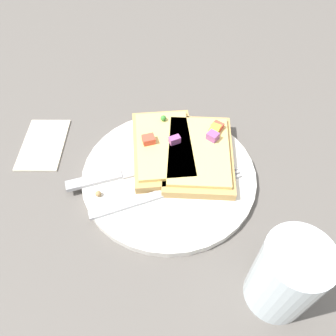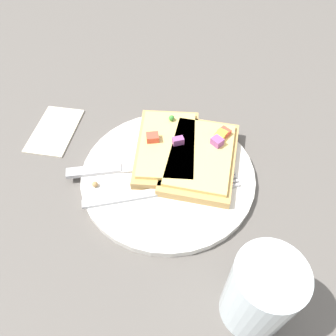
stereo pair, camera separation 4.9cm
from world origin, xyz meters
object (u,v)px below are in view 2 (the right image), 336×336
(pizza_slice_main, at_px, (201,157))
(plate, at_px, (168,174))
(drinking_glass, at_px, (260,293))
(knife, at_px, (127,167))
(napkin, at_px, (55,130))
(pizza_slice_corner, at_px, (167,147))
(fork, at_px, (171,190))

(pizza_slice_main, bearing_deg, plate, 126.17)
(pizza_slice_main, xyz_separation_m, drinking_glass, (-0.21, -0.08, 0.03))
(knife, relative_size, pizza_slice_main, 1.30)
(drinking_glass, height_order, napkin, drinking_glass)
(plate, relative_size, pizza_slice_main, 1.62)
(pizza_slice_corner, bearing_deg, fork, 7.94)
(knife, relative_size, napkin, 1.86)
(plate, xyz_separation_m, pizza_slice_corner, (0.04, 0.01, 0.02))
(pizza_slice_corner, xyz_separation_m, drinking_glass, (-0.22, -0.14, 0.03))
(napkin, bearing_deg, knife, -115.09)
(fork, bearing_deg, drinking_glass, -71.54)
(pizza_slice_main, distance_m, napkin, 0.26)
(knife, distance_m, pizza_slice_main, 0.12)
(fork, distance_m, knife, 0.08)
(knife, bearing_deg, fork, -40.63)
(knife, xyz_separation_m, napkin, (0.07, 0.15, -0.01))
(fork, height_order, napkin, fork)
(plate, bearing_deg, napkin, 72.46)
(drinking_glass, bearing_deg, pizza_slice_main, 21.22)
(drinking_glass, bearing_deg, fork, 39.28)
(plate, relative_size, pizza_slice_corner, 1.58)
(drinking_glass, relative_size, napkin, 0.97)
(fork, relative_size, pizza_slice_corner, 1.32)
(plate, bearing_deg, drinking_glass, -144.29)
(fork, bearing_deg, knife, 136.12)
(fork, height_order, knife, knife)
(drinking_glass, bearing_deg, knife, 47.52)
(plate, xyz_separation_m, knife, (-0.00, 0.06, 0.01))
(pizza_slice_corner, bearing_deg, plate, 5.44)
(pizza_slice_main, relative_size, drinking_glass, 1.46)
(pizza_slice_main, height_order, pizza_slice_corner, same)
(knife, height_order, pizza_slice_main, pizza_slice_main)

